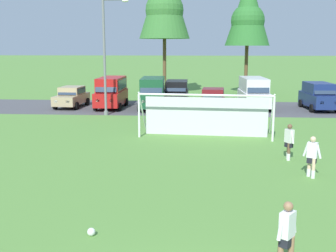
% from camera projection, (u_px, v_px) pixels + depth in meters
% --- Properties ---
extents(ground_plane, '(400.00, 400.00, 0.00)m').
position_uv_depth(ground_plane, '(199.00, 143.00, 22.04)').
color(ground_plane, '#598C3D').
extents(parking_lot_strip, '(52.00, 8.40, 0.01)m').
position_uv_depth(parking_lot_strip, '(199.00, 108.00, 34.35)').
color(parking_lot_strip, '#4C4C51').
rests_on(parking_lot_strip, ground).
extents(soccer_ball, '(0.22, 0.22, 0.22)m').
position_uv_depth(soccer_ball, '(91.00, 232.00, 11.22)').
color(soccer_ball, white).
rests_on(soccer_ball, ground).
extents(soccer_goal, '(7.54, 2.48, 2.57)m').
position_uv_depth(soccer_goal, '(206.00, 114.00, 23.36)').
color(soccer_goal, white).
rests_on(soccer_goal, ground).
extents(player_striker_near, '(0.58, 0.58, 1.64)m').
position_uv_depth(player_striker_near, '(287.00, 236.00, 9.41)').
color(player_striker_near, '#936B4C').
rests_on(player_striker_near, ground).
extents(player_midfield_center, '(0.66, 0.48, 1.64)m').
position_uv_depth(player_midfield_center, '(312.00, 157.00, 16.08)').
color(player_midfield_center, beige).
rests_on(player_midfield_center, ground).
extents(player_defender_far, '(0.40, 0.72, 1.64)m').
position_uv_depth(player_defender_far, '(289.00, 142.00, 18.58)').
color(player_defender_far, brown).
rests_on(player_defender_far, ground).
extents(parked_car_slot_far_left, '(2.27, 4.32, 1.72)m').
position_uv_depth(parked_car_slot_far_left, '(72.00, 97.00, 34.59)').
color(parked_car_slot_far_left, tan).
rests_on(parked_car_slot_far_left, ground).
extents(parked_car_slot_left, '(2.22, 4.81, 2.52)m').
position_uv_depth(parked_car_slot_left, '(111.00, 92.00, 34.11)').
color(parked_car_slot_left, red).
rests_on(parked_car_slot_left, ground).
extents(parked_car_slot_center_left, '(2.36, 4.88, 2.52)m').
position_uv_depth(parked_car_slot_center_left, '(153.00, 92.00, 33.58)').
color(parked_car_slot_center_left, '#194C2D').
rests_on(parked_car_slot_center_left, ground).
extents(parked_car_slot_center, '(2.14, 4.60, 2.16)m').
position_uv_depth(parked_car_slot_center, '(177.00, 93.00, 35.14)').
color(parked_car_slot_center, black).
rests_on(parked_car_slot_center, ground).
extents(parked_car_slot_center_right, '(2.28, 4.32, 1.72)m').
position_uv_depth(parked_car_slot_center_right, '(213.00, 99.00, 33.01)').
color(parked_car_slot_center_right, maroon).
rests_on(parked_car_slot_center_right, ground).
extents(parked_car_slot_right, '(2.38, 4.89, 2.52)m').
position_uv_depth(parked_car_slot_right, '(254.00, 92.00, 33.73)').
color(parked_car_slot_right, silver).
rests_on(parked_car_slot_right, ground).
extents(parked_car_slot_far_right, '(2.33, 4.70, 2.16)m').
position_uv_depth(parked_car_slot_far_right, '(319.00, 96.00, 33.23)').
color(parked_car_slot_far_right, navy).
rests_on(parked_car_slot_far_right, ground).
extents(tree_left_edge, '(5.21, 5.21, 13.89)m').
position_uv_depth(tree_left_edge, '(164.00, 1.00, 42.15)').
color(tree_left_edge, brown).
rests_on(tree_left_edge, ground).
extents(tree_mid_left, '(4.57, 4.57, 12.17)m').
position_uv_depth(tree_mid_left, '(248.00, 13.00, 42.13)').
color(tree_mid_left, brown).
rests_on(tree_mid_left, ground).
extents(street_lamp, '(2.00, 0.32, 8.35)m').
position_uv_depth(street_lamp, '(107.00, 56.00, 30.00)').
color(street_lamp, slate).
rests_on(street_lamp, ground).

